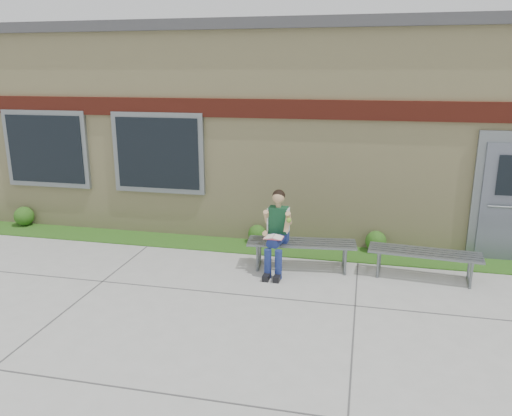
# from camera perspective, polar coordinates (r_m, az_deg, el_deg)

# --- Properties ---
(ground) EXTENTS (80.00, 80.00, 0.00)m
(ground) POSITION_cam_1_polar(r_m,az_deg,el_deg) (7.10, 2.88, -12.10)
(ground) COLOR #9E9E99
(ground) RESTS_ON ground
(grass_strip) EXTENTS (16.00, 0.80, 0.02)m
(grass_strip) POSITION_cam_1_polar(r_m,az_deg,el_deg) (9.45, 5.54, -4.88)
(grass_strip) COLOR #244E15
(grass_strip) RESTS_ON ground
(school_building) EXTENTS (16.20, 6.22, 4.20)m
(school_building) POSITION_cam_1_polar(r_m,az_deg,el_deg) (12.30, 7.78, 9.80)
(school_building) COLOR beige
(school_building) RESTS_ON ground
(bench_left) EXTENTS (1.87, 0.69, 0.48)m
(bench_left) POSITION_cam_1_polar(r_m,az_deg,el_deg) (8.55, 5.22, -4.54)
(bench_left) COLOR slate
(bench_left) RESTS_ON ground
(bench_right) EXTENTS (1.80, 0.65, 0.46)m
(bench_right) POSITION_cam_1_polar(r_m,az_deg,el_deg) (8.56, 18.66, -5.39)
(bench_right) COLOR slate
(bench_right) RESTS_ON ground
(girl) EXTENTS (0.49, 0.82, 1.38)m
(girl) POSITION_cam_1_polar(r_m,az_deg,el_deg) (8.30, 2.39, -2.51)
(girl) COLOR navy
(girl) RESTS_ON ground
(shrub_west) EXTENTS (0.41, 0.41, 0.41)m
(shrub_west) POSITION_cam_1_polar(r_m,az_deg,el_deg) (11.95, -24.98, -0.85)
(shrub_west) COLOR #244E15
(shrub_west) RESTS_ON grass_strip
(shrub_mid) EXTENTS (0.35, 0.35, 0.35)m
(shrub_mid) POSITION_cam_1_polar(r_m,az_deg,el_deg) (9.78, 0.13, -2.96)
(shrub_mid) COLOR #244E15
(shrub_mid) RESTS_ON grass_strip
(shrub_east) EXTENTS (0.39, 0.39, 0.39)m
(shrub_east) POSITION_cam_1_polar(r_m,az_deg,el_deg) (9.57, 13.53, -3.70)
(shrub_east) COLOR #244E15
(shrub_east) RESTS_ON grass_strip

